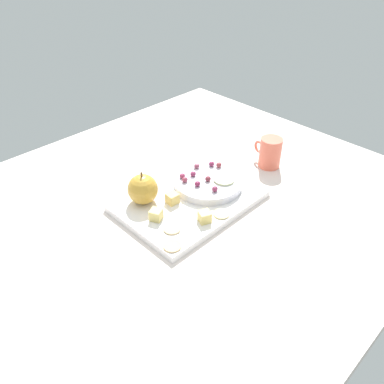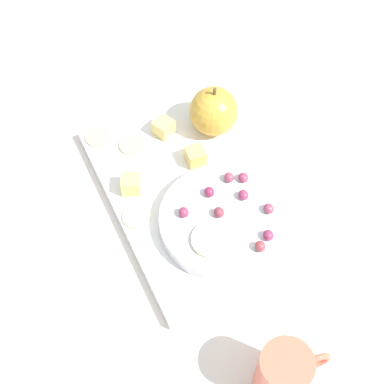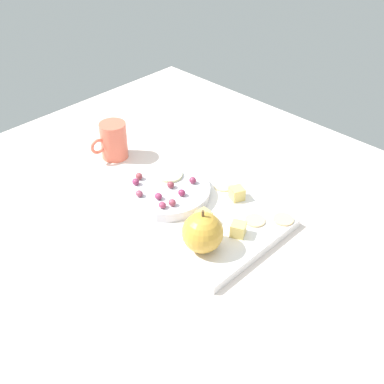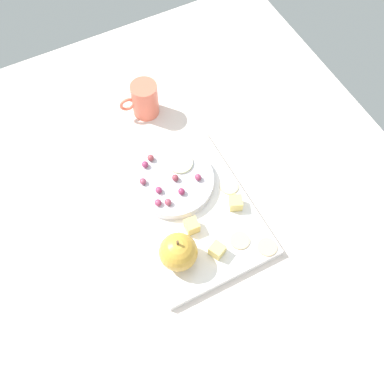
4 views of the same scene
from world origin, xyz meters
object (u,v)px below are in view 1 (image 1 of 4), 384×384
(cracker_0, at_px, (172,229))
(grape_2, at_px, (197,184))
(grape_4, at_px, (215,189))
(grape_8, at_px, (182,176))
(cracker_2, at_px, (172,246))
(platter, at_px, (189,200))
(grape_0, at_px, (212,164))
(cracker_1, at_px, (221,214))
(grape_7, at_px, (193,174))
(grape_5, at_px, (219,165))
(apple_slice_0, at_px, (224,179))
(cheese_cube_2, at_px, (156,215))
(serving_dish, at_px, (208,183))
(cheese_cube_1, at_px, (173,199))
(grape_1, at_px, (208,179))
(grape_6, at_px, (197,166))
(grape_3, at_px, (185,180))
(cheese_cube_0, at_px, (205,217))
(cup, at_px, (270,152))
(apple_whole, at_px, (143,189))

(cracker_0, xyz_separation_m, grape_2, (0.15, 0.06, 0.03))
(grape_2, relative_size, grape_4, 1.00)
(grape_8, bearing_deg, cracker_2, -138.94)
(platter, xyz_separation_m, grape_0, (0.13, 0.04, 0.04))
(cracker_1, xyz_separation_m, grape_7, (0.05, 0.15, 0.03))
(grape_5, xyz_separation_m, apple_slice_0, (-0.04, -0.05, -0.00))
(platter, distance_m, cheese_cube_2, 0.12)
(grape_0, height_order, grape_4, same)
(serving_dish, height_order, cheese_cube_1, cheese_cube_1)
(grape_1, bearing_deg, serving_dish, 39.64)
(grape_6, bearing_deg, grape_2, -134.12)
(grape_6, bearing_deg, grape_5, -40.44)
(apple_slice_0, bearing_deg, cheese_cube_2, 173.40)
(grape_4, xyz_separation_m, apple_slice_0, (0.06, 0.02, -0.00))
(cheese_cube_1, bearing_deg, grape_6, 20.49)
(grape_7, height_order, grape_8, same)
(cheese_cube_1, height_order, grape_6, grape_6)
(cracker_1, xyz_separation_m, grape_3, (0.01, 0.15, 0.03))
(grape_2, bearing_deg, platter, -179.93)
(cheese_cube_2, bearing_deg, cheese_cube_1, 13.97)
(cheese_cube_2, bearing_deg, serving_dish, 2.43)
(grape_7, bearing_deg, grape_5, -13.06)
(platter, relative_size, grape_7, 22.23)
(cracker_1, distance_m, grape_1, 0.12)
(grape_0, relative_size, grape_2, 1.00)
(grape_4, height_order, grape_5, same)
(grape_8, bearing_deg, serving_dish, -50.91)
(cracker_2, height_order, grape_8, grape_8)
(cracker_1, bearing_deg, grape_6, 63.52)
(cheese_cube_0, xyz_separation_m, cheese_cube_2, (-0.08, 0.09, 0.00))
(cracker_2, xyz_separation_m, grape_4, (0.20, 0.06, 0.03))
(cheese_cube_2, xyz_separation_m, grape_7, (0.18, 0.05, 0.01))
(grape_0, xyz_separation_m, grape_3, (-0.11, -0.00, 0.00))
(grape_0, height_order, grape_8, grape_0)
(cheese_cube_2, height_order, apple_slice_0, same)
(grape_1, relative_size, grape_3, 1.00)
(cracker_2, xyz_separation_m, grape_1, (0.23, 0.10, 0.03))
(grape_1, distance_m, grape_2, 0.04)
(cup, bearing_deg, grape_4, -177.19)
(grape_8, bearing_deg, grape_5, -16.98)
(grape_4, relative_size, grape_6, 1.00)
(grape_0, relative_size, grape_4, 1.00)
(cheese_cube_1, xyz_separation_m, grape_2, (0.08, -0.01, 0.02))
(grape_3, distance_m, grape_8, 0.02)
(apple_whole, height_order, grape_7, apple_whole)
(apple_slice_0, bearing_deg, cracker_1, -141.04)
(cheese_cube_2, relative_size, grape_4, 1.71)
(cracker_2, distance_m, grape_6, 0.30)
(cheese_cube_1, height_order, cracker_0, cheese_cube_1)
(apple_whole, xyz_separation_m, cup, (0.40, -0.11, -0.01))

